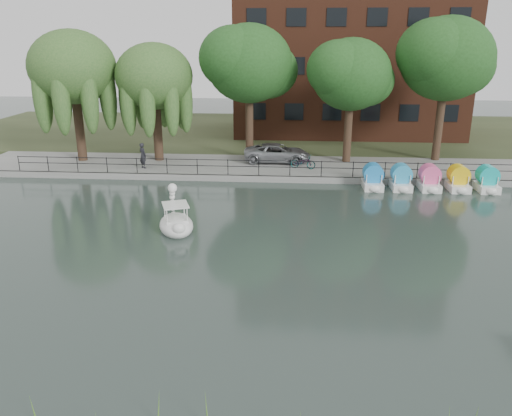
# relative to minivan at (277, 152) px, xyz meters

# --- Properties ---
(ground_plane) EXTENTS (120.00, 120.00, 0.00)m
(ground_plane) POSITION_rel_minivan_xyz_m (-1.06, -16.90, -1.15)
(ground_plane) COLOR #3C4947
(promenade) EXTENTS (40.00, 6.00, 0.40)m
(promenade) POSITION_rel_minivan_xyz_m (-1.06, -0.90, -0.95)
(promenade) COLOR gray
(promenade) RESTS_ON ground_plane
(kerb) EXTENTS (40.00, 0.25, 0.40)m
(kerb) POSITION_rel_minivan_xyz_m (-1.06, -3.85, -0.95)
(kerb) COLOR gray
(kerb) RESTS_ON ground_plane
(land_strip) EXTENTS (60.00, 22.00, 0.36)m
(land_strip) POSITION_rel_minivan_xyz_m (-1.06, 13.10, -0.97)
(land_strip) COLOR #47512D
(land_strip) RESTS_ON ground_plane
(railing) EXTENTS (32.00, 0.05, 1.00)m
(railing) POSITION_rel_minivan_xyz_m (-1.06, -3.65, -0.00)
(railing) COLOR black
(railing) RESTS_ON promenade
(apartment_building) EXTENTS (20.00, 10.07, 18.00)m
(apartment_building) POSITION_rel_minivan_xyz_m (5.94, 13.06, 8.21)
(apartment_building) COLOR #4C1E16
(apartment_building) RESTS_ON land_strip
(willow_left) EXTENTS (5.88, 5.88, 9.01)m
(willow_left) POSITION_rel_minivan_xyz_m (-14.06, -0.40, 5.72)
(willow_left) COLOR #473323
(willow_left) RESTS_ON promenade
(willow_mid) EXTENTS (5.32, 5.32, 8.15)m
(willow_mid) POSITION_rel_minivan_xyz_m (-8.56, 0.10, 5.10)
(willow_mid) COLOR #473323
(willow_mid) RESTS_ON promenade
(broadleaf_center) EXTENTS (6.00, 6.00, 9.25)m
(broadleaf_center) POSITION_rel_minivan_xyz_m (-2.06, 1.10, 5.91)
(broadleaf_center) COLOR #473323
(broadleaf_center) RESTS_ON promenade
(broadleaf_right) EXTENTS (5.40, 5.40, 8.32)m
(broadleaf_right) POSITION_rel_minivan_xyz_m (4.94, 0.60, 5.24)
(broadleaf_right) COLOR #473323
(broadleaf_right) RESTS_ON promenade
(broadleaf_far) EXTENTS (6.30, 6.30, 9.71)m
(broadleaf_far) POSITION_rel_minivan_xyz_m (11.44, 1.60, 6.25)
(broadleaf_far) COLOR #473323
(broadleaf_far) RESTS_ON promenade
(minivan) EXTENTS (2.55, 5.41, 1.50)m
(minivan) POSITION_rel_minivan_xyz_m (0.00, 0.00, 0.00)
(minivan) COLOR gray
(minivan) RESTS_ON promenade
(bicycle) EXTENTS (0.98, 1.81, 1.00)m
(bicycle) POSITION_rel_minivan_xyz_m (1.79, -1.75, -0.25)
(bicycle) COLOR gray
(bicycle) RESTS_ON promenade
(pedestrian) EXTENTS (0.85, 0.84, 1.98)m
(pedestrian) POSITION_rel_minivan_xyz_m (-9.01, -2.37, 0.24)
(pedestrian) COLOR black
(pedestrian) RESTS_ON promenade
(swan_boat) EXTENTS (2.35, 2.91, 2.13)m
(swan_boat) POSITION_rel_minivan_xyz_m (-4.41, -12.73, -0.68)
(swan_boat) COLOR white
(swan_boat) RESTS_ON ground_plane
(pedal_boat_row) EXTENTS (7.95, 1.70, 1.40)m
(pedal_boat_row) POSITION_rel_minivan_xyz_m (9.42, -4.81, -0.54)
(pedal_boat_row) COLOR white
(pedal_boat_row) RESTS_ON ground_plane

